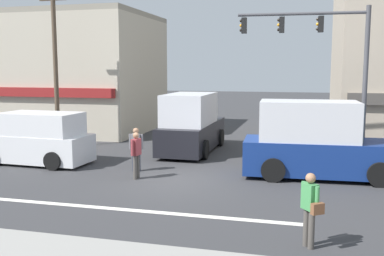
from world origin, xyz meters
name	(u,v)px	position (x,y,z in m)	size (l,w,h in m)	color
ground_plane	(173,180)	(0.00, 0.00, 0.00)	(120.00, 120.00, 0.00)	#333335
lane_marking_stripe	(136,210)	(0.00, -3.50, 0.00)	(9.00, 0.24, 0.01)	silver
building_left_block	(72,73)	(-10.05, 11.09, 3.61)	(10.05, 8.34, 7.22)	#B7AD99
utility_pole_near_left	(56,68)	(-7.48, 4.97, 3.93)	(1.40, 0.22, 7.57)	brown
traffic_light_mast	(330,58)	(5.25, 3.20, 4.30)	(4.89, 0.45, 6.20)	#47474C
box_truck_crossing_leftbound	(318,143)	(4.88, 1.73, 1.25)	(5.71, 2.49, 2.75)	navy
van_crossing_center	(37,139)	(-6.23, 1.30, 1.01)	(4.67, 2.19, 2.11)	silver
box_truck_parked_curbside	(191,125)	(-0.75, 5.42, 1.25)	(2.26, 5.61, 2.75)	black
pedestrian_foreground_with_bag	(310,206)	(4.62, -4.96, 0.95)	(0.50, 0.65, 1.67)	#4C4742
pedestrian_mid_crossing	(136,147)	(-1.77, 1.00, 0.95)	(0.57, 0.22, 1.67)	#232838
pedestrian_far_side	(136,153)	(-1.32, -0.12, 0.95)	(0.28, 0.56, 1.67)	#4C4742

